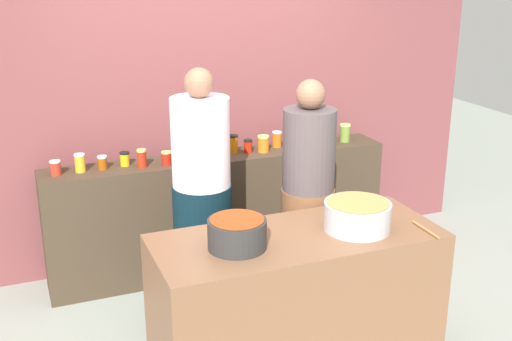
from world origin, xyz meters
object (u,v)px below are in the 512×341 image
object	(u,v)px
preserve_jar_1	(80,163)
preserve_jar_8	(233,144)
cooking_pot_center	(357,216)
preserve_jar_5	(167,158)
wooden_spoon	(426,230)
preserve_jar_3	(125,159)
preserve_jar_7	(203,148)
preserve_jar_4	(142,158)
preserve_jar_6	(192,151)
preserve_jar_14	(330,135)
preserve_jar_11	(277,139)
preserve_jar_2	(102,163)
preserve_jar_15	(345,133)
preserve_jar_12	(293,140)
preserve_jar_0	(55,168)
preserve_jar_13	(317,139)
preserve_jar_10	(263,144)
cook_in_cap	(307,210)
cook_with_tongs	(202,210)
cooking_pot_left	(237,234)
preserve_jar_9	(248,146)

from	to	relation	value
preserve_jar_1	preserve_jar_8	world-z (taller)	preserve_jar_8
cooking_pot_center	preserve_jar_5	bearing A→B (deg)	120.01
wooden_spoon	preserve_jar_5	bearing A→B (deg)	126.67
preserve_jar_3	preserve_jar_7	bearing A→B (deg)	-1.71
preserve_jar_4	preserve_jar_7	xyz separation A→B (m)	(0.49, 0.07, 0.00)
preserve_jar_6	preserve_jar_7	bearing A→B (deg)	6.64
preserve_jar_4	preserve_jar_7	world-z (taller)	preserve_jar_7
preserve_jar_3	preserve_jar_14	world-z (taller)	preserve_jar_14
preserve_jar_1	preserve_jar_6	xyz separation A→B (m)	(0.82, -0.01, -0.00)
preserve_jar_4	preserve_jar_11	size ratio (longest dim) A/B	1.08
preserve_jar_2	preserve_jar_4	bearing A→B (deg)	-12.67
preserve_jar_5	preserve_jar_6	world-z (taller)	preserve_jar_6
preserve_jar_2	preserve_jar_15	xyz separation A→B (m)	(1.98, -0.00, 0.02)
preserve_jar_12	preserve_jar_2	bearing A→B (deg)	-179.50
preserve_jar_0	preserve_jar_2	xyz separation A→B (m)	(0.33, 0.01, -0.00)
preserve_jar_13	preserve_jar_15	world-z (taller)	preserve_jar_15
preserve_jar_11	preserve_jar_13	distance (m)	0.33
preserve_jar_0	preserve_jar_10	size ratio (longest dim) A/B	0.79
preserve_jar_7	wooden_spoon	distance (m)	1.85
preserve_jar_14	cook_in_cap	world-z (taller)	cook_in_cap
preserve_jar_5	preserve_jar_11	world-z (taller)	preserve_jar_11
preserve_jar_0	preserve_jar_4	bearing A→B (deg)	-5.23
preserve_jar_7	preserve_jar_10	distance (m)	0.48
cooking_pot_center	cook_with_tongs	distance (m)	1.08
preserve_jar_3	preserve_jar_5	bearing A→B (deg)	-18.75
preserve_jar_5	preserve_jar_12	world-z (taller)	preserve_jar_12
preserve_jar_4	cook_with_tongs	bearing A→B (deg)	-65.53
preserve_jar_0	preserve_jar_13	distance (m)	2.03
wooden_spoon	preserve_jar_11	bearing A→B (deg)	97.30
preserve_jar_0	preserve_jar_6	xyz separation A→B (m)	(0.99, 0.00, 0.01)
preserve_jar_1	preserve_jar_7	bearing A→B (deg)	0.32
preserve_jar_4	preserve_jar_12	size ratio (longest dim) A/B	1.15
preserve_jar_13	preserve_jar_14	xyz separation A→B (m)	(0.12, 0.02, 0.02)
cooking_pot_left	cook_with_tongs	distance (m)	0.80
preserve_jar_8	preserve_jar_9	bearing A→B (deg)	-11.87
preserve_jar_1	preserve_jar_7	world-z (taller)	preserve_jar_7
preserve_jar_14	preserve_jar_15	size ratio (longest dim) A/B	0.96
preserve_jar_2	preserve_jar_4	distance (m)	0.28
preserve_jar_6	preserve_jar_8	size ratio (longest dim) A/B	0.88
preserve_jar_1	wooden_spoon	distance (m)	2.41
preserve_jar_1	preserve_jar_4	bearing A→B (deg)	-8.27
preserve_jar_4	preserve_jar_15	world-z (taller)	preserve_jar_15
preserve_jar_0	preserve_jar_12	distance (m)	1.84
preserve_jar_7	preserve_jar_11	size ratio (longest dim) A/B	1.14
preserve_jar_5	preserve_jar_6	xyz separation A→B (m)	(0.21, 0.07, 0.01)
preserve_jar_3	preserve_jar_7	distance (m)	0.60
cooking_pot_center	preserve_jar_0	bearing A→B (deg)	137.43
preserve_jar_0	preserve_jar_10	world-z (taller)	preserve_jar_10
preserve_jar_4	preserve_jar_11	world-z (taller)	preserve_jar_4
preserve_jar_1	cooking_pot_left	world-z (taller)	preserve_jar_1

